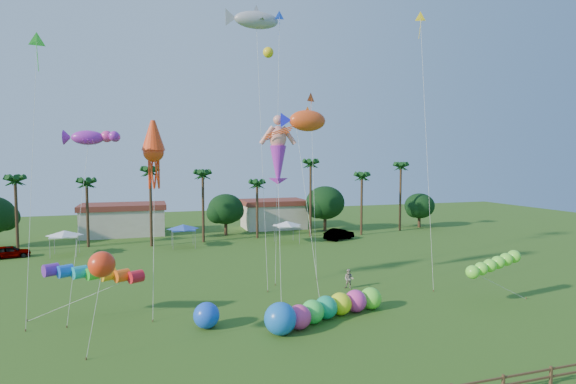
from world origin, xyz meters
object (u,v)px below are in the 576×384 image
object	(u,v)px
car_b	(339,234)
blue_ball	(206,315)
car_a	(10,252)
spectator_b	(349,279)
caterpillar_inflatable	(322,309)

from	to	relation	value
car_b	blue_ball	bearing A→B (deg)	115.96
car_b	blue_ball	xyz separation A→B (m)	(-22.68, -28.87, 0.07)
car_a	car_b	bearing A→B (deg)	-102.39
car_a	spectator_b	bearing A→B (deg)	-137.68
caterpillar_inflatable	spectator_b	bearing A→B (deg)	32.31
car_a	car_b	world-z (taller)	car_b
car_a	blue_ball	distance (m)	35.06
car_b	car_a	bearing A→B (deg)	63.54
blue_ball	car_a	bearing A→B (deg)	123.33
blue_ball	spectator_b	bearing A→B (deg)	23.19
car_a	spectator_b	distance (m)	40.24
caterpillar_inflatable	car_a	bearing A→B (deg)	111.79
blue_ball	car_b	bearing A→B (deg)	51.85
car_b	spectator_b	distance (m)	24.97
caterpillar_inflatable	blue_ball	distance (m)	8.08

